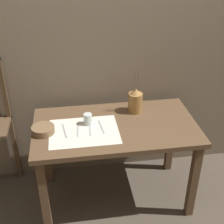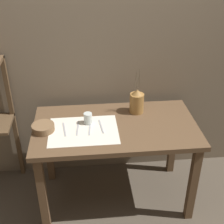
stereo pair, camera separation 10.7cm
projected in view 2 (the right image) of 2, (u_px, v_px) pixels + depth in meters
name	position (u px, v px, depth m)	size (l,w,h in m)	color
ground_plane	(115.00, 195.00, 2.82)	(12.00, 12.00, 0.00)	brown
stone_wall_back	(110.00, 51.00, 2.61)	(7.00, 0.06, 2.40)	#7A6B56
wooden_table	(115.00, 136.00, 2.49)	(1.28, 0.71, 0.76)	brown
linen_cloth	(84.00, 131.00, 2.36)	(0.52, 0.40, 0.00)	silver
pitcher_with_flowers	(137.00, 102.00, 2.56)	(0.12, 0.12, 0.40)	olive
wooden_bowl	(43.00, 128.00, 2.35)	(0.17, 0.17, 0.05)	brown
glass_tumbler_near	(88.00, 118.00, 2.43)	(0.07, 0.07, 0.09)	silver
fork_outer	(65.00, 129.00, 2.37)	(0.04, 0.19, 0.00)	#A8A8AD
knife_center	(78.00, 128.00, 2.39)	(0.03, 0.19, 0.00)	#A8A8AD
spoon_inner	(90.00, 124.00, 2.44)	(0.03, 0.20, 0.02)	#A8A8AD
fork_inner	(101.00, 126.00, 2.41)	(0.03, 0.19, 0.00)	#A8A8AD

